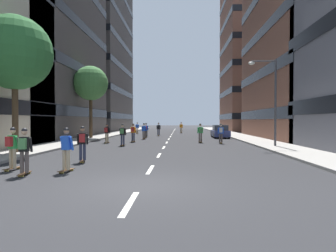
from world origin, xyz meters
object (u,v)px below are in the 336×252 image
street_tree_mid (91,84)px  skater_12 (221,132)px  skater_13 (137,127)px  skater_6 (133,131)px  skater_4 (12,146)px  street_tree_near (15,53)px  skater_10 (107,132)px  skater_5 (181,127)px  skater_11 (200,132)px  parked_car_near (220,132)px  skater_1 (24,148)px  streetlamp_right (271,93)px  skater_2 (82,142)px  skater_8 (123,133)px  skater_7 (159,128)px  skater_9 (66,147)px  skater_0 (146,129)px  skater_3 (144,130)px

street_tree_mid → skater_12: street_tree_mid is taller
skater_12 → skater_13: same height
skater_6 → skater_4: bearing=-98.8°
skater_6 → street_tree_near: bearing=-118.4°
skater_10 → street_tree_mid: bearing=118.7°
skater_4 → skater_10: size_ratio=1.00×
skater_5 → skater_11: 20.77m
parked_car_near → street_tree_near: (-14.74, -17.56, 5.43)m
skater_1 → skater_5: bearing=80.9°
streetlamp_right → skater_10: size_ratio=3.65×
skater_2 → skater_1: bearing=-106.5°
skater_8 → skater_7: bearing=83.6°
skater_1 → street_tree_mid: bearing=100.9°
skater_10 → skater_12: (10.26, -0.03, 0.00)m
street_tree_near → skater_11: size_ratio=4.64×
street_tree_near → skater_6: 12.69m
skater_1 → skater_9: bearing=29.8°
skater_0 → skater_4: same height
skater_4 → skater_12: size_ratio=1.00×
skater_10 → skater_11: size_ratio=1.00×
street_tree_mid → skater_3: bearing=-3.1°
streetlamp_right → skater_3: size_ratio=3.65×
parked_car_near → skater_7: 8.66m
skater_8 → skater_2: bearing=-91.0°
skater_2 → skater_7: bearing=85.6°
street_tree_near → streetlamp_right: (16.82, 5.09, -1.99)m
skater_3 → skater_9: same height
street_tree_near → street_tree_mid: bearing=90.0°
skater_7 → skater_12: 14.35m
streetlamp_right → skater_5: (-6.66, 25.53, -3.15)m
skater_2 → skater_8: (0.16, 9.21, 0.00)m
skater_0 → skater_1: 24.23m
skater_2 → skater_9: (0.28, -2.73, -0.03)m
skater_9 → skater_10: 14.95m
skater_12 → skater_8: bearing=-161.1°
streetlamp_right → skater_0: (-10.91, 12.43, -3.12)m
street_tree_near → skater_10: street_tree_near is taller
skater_1 → skater_5: size_ratio=1.00×
skater_4 → skater_11: size_ratio=1.00×
skater_4 → skater_13: same height
skater_7 → skater_10: size_ratio=1.00×
skater_4 → skater_6: size_ratio=1.00×
street_tree_near → skater_1: (4.17, -6.66, -5.11)m
skater_1 → street_tree_near: bearing=122.1°
skater_11 → skater_10: bearing=-173.1°
skater_7 → skater_8: 15.71m
skater_0 → skater_4: 23.27m
skater_13 → skater_11: bearing=-64.5°
skater_1 → skater_6: bearing=85.4°
parked_car_near → skater_0: bearing=-179.7°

